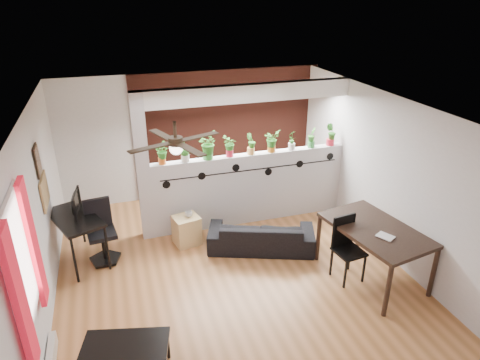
{
  "coord_description": "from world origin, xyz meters",
  "views": [
    {
      "loc": [
        -1.54,
        -5.27,
        4.06
      ],
      "look_at": [
        0.31,
        0.6,
        1.29
      ],
      "focal_mm": 32.0,
      "sensor_mm": 36.0,
      "label": 1
    }
  ],
  "objects_px": {
    "potted_plant_0": "(161,153)",
    "cube_shelf": "(187,230)",
    "potted_plant_7": "(312,137)",
    "sofa": "(261,235)",
    "folding_chair": "(346,242)",
    "dining_table": "(375,233)",
    "coffee_table": "(125,349)",
    "potted_plant_2": "(207,145)",
    "potted_plant_1": "(185,150)",
    "potted_plant_3": "(230,146)",
    "cup": "(189,214)",
    "computer_desk": "(75,221)",
    "potted_plant_5": "(272,140)",
    "potted_plant_6": "(292,139)",
    "potted_plant_4": "(251,143)",
    "ceiling_fan": "(176,144)",
    "office_chair": "(102,235)",
    "potted_plant_8": "(331,134)"
  },
  "relations": [
    {
      "from": "coffee_table",
      "to": "potted_plant_8",
      "type": "bearing_deg",
      "value": 36.31
    },
    {
      "from": "potted_plant_3",
      "to": "folding_chair",
      "type": "height_order",
      "value": "potted_plant_3"
    },
    {
      "from": "potted_plant_5",
      "to": "computer_desk",
      "type": "distance_m",
      "value": 3.57
    },
    {
      "from": "potted_plant_0",
      "to": "folding_chair",
      "type": "distance_m",
      "value": 3.3
    },
    {
      "from": "potted_plant_0",
      "to": "potted_plant_8",
      "type": "relative_size",
      "value": 0.89
    },
    {
      "from": "potted_plant_1",
      "to": "office_chair",
      "type": "xyz_separation_m",
      "value": [
        -1.5,
        -0.51,
        -1.11
      ]
    },
    {
      "from": "cup",
      "to": "dining_table",
      "type": "bearing_deg",
      "value": -36.07
    },
    {
      "from": "ceiling_fan",
      "to": "coffee_table",
      "type": "relative_size",
      "value": 1.13
    },
    {
      "from": "potted_plant_8",
      "to": "office_chair",
      "type": "xyz_separation_m",
      "value": [
        -4.27,
        -0.51,
        -1.12
      ]
    },
    {
      "from": "potted_plant_1",
      "to": "sofa",
      "type": "height_order",
      "value": "potted_plant_1"
    },
    {
      "from": "potted_plant_3",
      "to": "sofa",
      "type": "height_order",
      "value": "potted_plant_3"
    },
    {
      "from": "potted_plant_3",
      "to": "potted_plant_5",
      "type": "height_order",
      "value": "potted_plant_5"
    },
    {
      "from": "computer_desk",
      "to": "potted_plant_4",
      "type": "bearing_deg",
      "value": 8.11
    },
    {
      "from": "cube_shelf",
      "to": "folding_chair",
      "type": "distance_m",
      "value": 2.69
    },
    {
      "from": "dining_table",
      "to": "coffee_table",
      "type": "height_order",
      "value": "dining_table"
    },
    {
      "from": "potted_plant_2",
      "to": "cube_shelf",
      "type": "distance_m",
      "value": 1.51
    },
    {
      "from": "sofa",
      "to": "dining_table",
      "type": "bearing_deg",
      "value": 157.16
    },
    {
      "from": "potted_plant_0",
      "to": "dining_table",
      "type": "xyz_separation_m",
      "value": [
        2.76,
        -2.22,
        -0.78
      ]
    },
    {
      "from": "potted_plant_2",
      "to": "ceiling_fan",
      "type": "bearing_deg",
      "value": -114.23
    },
    {
      "from": "potted_plant_6",
      "to": "sofa",
      "type": "bearing_deg",
      "value": -133.79
    },
    {
      "from": "potted_plant_6",
      "to": "potted_plant_8",
      "type": "height_order",
      "value": "potted_plant_8"
    },
    {
      "from": "potted_plant_6",
      "to": "office_chair",
      "type": "distance_m",
      "value": 3.68
    },
    {
      "from": "potted_plant_4",
      "to": "potted_plant_1",
      "type": "bearing_deg",
      "value": 180.0
    },
    {
      "from": "cup",
      "to": "computer_desk",
      "type": "height_order",
      "value": "computer_desk"
    },
    {
      "from": "sofa",
      "to": "cup",
      "type": "xyz_separation_m",
      "value": [
        -1.12,
        0.53,
        0.32
      ]
    },
    {
      "from": "potted_plant_4",
      "to": "cube_shelf",
      "type": "height_order",
      "value": "potted_plant_4"
    },
    {
      "from": "potted_plant_0",
      "to": "potted_plant_5",
      "type": "height_order",
      "value": "potted_plant_5"
    },
    {
      "from": "potted_plant_0",
      "to": "cube_shelf",
      "type": "distance_m",
      "value": 1.39
    },
    {
      "from": "cube_shelf",
      "to": "cup",
      "type": "bearing_deg",
      "value": -12.24
    },
    {
      "from": "office_chair",
      "to": "dining_table",
      "type": "relative_size",
      "value": 0.6
    },
    {
      "from": "potted_plant_7",
      "to": "cube_shelf",
      "type": "bearing_deg",
      "value": -170.0
    },
    {
      "from": "potted_plant_2",
      "to": "potted_plant_8",
      "type": "bearing_deg",
      "value": -0.0
    },
    {
      "from": "office_chair",
      "to": "potted_plant_6",
      "type": "bearing_deg",
      "value": 8.33
    },
    {
      "from": "potted_plant_6",
      "to": "cube_shelf",
      "type": "xyz_separation_m",
      "value": [
        -2.1,
        -0.44,
        -1.29
      ]
    },
    {
      "from": "cup",
      "to": "potted_plant_2",
      "type": "bearing_deg",
      "value": 43.32
    },
    {
      "from": "office_chair",
      "to": "potted_plant_7",
      "type": "bearing_deg",
      "value": 7.49
    },
    {
      "from": "computer_desk",
      "to": "potted_plant_7",
      "type": "bearing_deg",
      "value": 5.86
    },
    {
      "from": "potted_plant_6",
      "to": "cup",
      "type": "height_order",
      "value": "potted_plant_6"
    },
    {
      "from": "folding_chair",
      "to": "potted_plant_3",
      "type": "bearing_deg",
      "value": 120.26
    },
    {
      "from": "potted_plant_7",
      "to": "cup",
      "type": "bearing_deg",
      "value": -169.8
    },
    {
      "from": "potted_plant_1",
      "to": "dining_table",
      "type": "relative_size",
      "value": 0.23
    },
    {
      "from": "folding_chair",
      "to": "dining_table",
      "type": "bearing_deg",
      "value": -22.34
    },
    {
      "from": "potted_plant_3",
      "to": "cup",
      "type": "xyz_separation_m",
      "value": [
        -0.86,
        -0.44,
        -0.99
      ]
    },
    {
      "from": "potted_plant_1",
      "to": "potted_plant_3",
      "type": "xyz_separation_m",
      "value": [
        0.79,
        0.0,
        -0.01
      ]
    },
    {
      "from": "potted_plant_8",
      "to": "potted_plant_0",
      "type": "bearing_deg",
      "value": -180.0
    },
    {
      "from": "potted_plant_6",
      "to": "computer_desk",
      "type": "relative_size",
      "value": 0.29
    },
    {
      "from": "potted_plant_7",
      "to": "office_chair",
      "type": "relative_size",
      "value": 0.37
    },
    {
      "from": "potted_plant_4",
      "to": "potted_plant_6",
      "type": "relative_size",
      "value": 1.04
    },
    {
      "from": "potted_plant_1",
      "to": "potted_plant_6",
      "type": "relative_size",
      "value": 1.08
    },
    {
      "from": "potted_plant_7",
      "to": "sofa",
      "type": "xyz_separation_m",
      "value": [
        -1.32,
        -0.97,
        -1.31
      ]
    }
  ]
}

